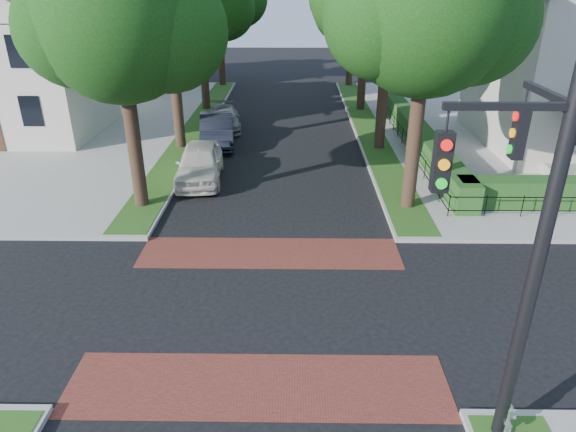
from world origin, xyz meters
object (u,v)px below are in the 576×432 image
object	(u,v)px
traffic_signal	(526,232)
fire_hydrant	(505,418)
parked_car_rear	(224,118)
parked_car_front	(200,163)
parked_car_middle	(217,130)

from	to	relation	value
traffic_signal	fire_hydrant	xyz separation A→B (m)	(0.31, -0.19, -4.18)
traffic_signal	parked_car_rear	size ratio (longest dim) A/B	1.72
parked_car_front	parked_car_rear	world-z (taller)	parked_car_front
parked_car_middle	parked_car_rear	world-z (taller)	parked_car_middle
parked_car_middle	parked_car_rear	size ratio (longest dim) A/B	1.11
parked_car_front	parked_car_rear	bearing A→B (deg)	85.36
traffic_signal	parked_car_front	size ratio (longest dim) A/B	1.59
fire_hydrant	traffic_signal	bearing A→B (deg)	156.49
traffic_signal	parked_car_front	world-z (taller)	traffic_signal
traffic_signal	fire_hydrant	distance (m)	4.20
traffic_signal	parked_car_rear	distance (m)	25.41
traffic_signal	parked_car_front	xyz separation A→B (m)	(-8.49, 14.62, -3.85)
fire_hydrant	parked_car_rear	bearing A→B (deg)	118.38
traffic_signal	fire_hydrant	bearing A→B (deg)	-31.60
parked_car_rear	fire_hydrant	bearing A→B (deg)	-79.37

